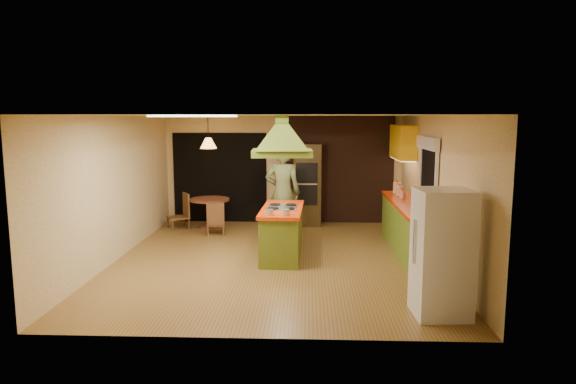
{
  "coord_description": "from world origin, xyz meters",
  "views": [
    {
      "loc": [
        0.58,
        -8.71,
        2.48
      ],
      "look_at": [
        0.22,
        0.3,
        1.15
      ],
      "focal_mm": 32.0,
      "sensor_mm": 36.0,
      "label": 1
    }
  ],
  "objects_px": {
    "man": "(283,193)",
    "refrigerator": "(442,253)",
    "dining_table": "(210,207)",
    "kitchen_island": "(282,232)",
    "canister_large": "(397,188)",
    "wall_oven": "(307,185)"
  },
  "relations": [
    {
      "from": "dining_table",
      "to": "canister_large",
      "type": "bearing_deg",
      "value": -10.4
    },
    {
      "from": "refrigerator",
      "to": "dining_table",
      "type": "bearing_deg",
      "value": 123.82
    },
    {
      "from": "kitchen_island",
      "to": "refrigerator",
      "type": "height_order",
      "value": "refrigerator"
    },
    {
      "from": "refrigerator",
      "to": "dining_table",
      "type": "xyz_separation_m",
      "value": [
        -3.87,
        4.99,
        -0.34
      ]
    },
    {
      "from": "kitchen_island",
      "to": "man",
      "type": "height_order",
      "value": "man"
    },
    {
      "from": "kitchen_island",
      "to": "refrigerator",
      "type": "distance_m",
      "value": 3.42
    },
    {
      "from": "wall_oven",
      "to": "canister_large",
      "type": "height_order",
      "value": "wall_oven"
    },
    {
      "from": "kitchen_island",
      "to": "wall_oven",
      "type": "relative_size",
      "value": 0.95
    },
    {
      "from": "kitchen_island",
      "to": "wall_oven",
      "type": "height_order",
      "value": "wall_oven"
    },
    {
      "from": "wall_oven",
      "to": "canister_large",
      "type": "distance_m",
      "value": 2.19
    },
    {
      "from": "man",
      "to": "dining_table",
      "type": "xyz_separation_m",
      "value": [
        -1.69,
        1.1,
        -0.5
      ]
    },
    {
      "from": "man",
      "to": "wall_oven",
      "type": "xyz_separation_m",
      "value": [
        0.47,
        1.52,
        -0.03
      ]
    },
    {
      "from": "kitchen_island",
      "to": "dining_table",
      "type": "distance_m",
      "value": 2.91
    },
    {
      "from": "refrigerator",
      "to": "kitchen_island",
      "type": "bearing_deg",
      "value": 124.62
    },
    {
      "from": "man",
      "to": "refrigerator",
      "type": "xyz_separation_m",
      "value": [
        2.17,
        -3.89,
        -0.17
      ]
    },
    {
      "from": "refrigerator",
      "to": "wall_oven",
      "type": "height_order",
      "value": "wall_oven"
    },
    {
      "from": "man",
      "to": "dining_table",
      "type": "relative_size",
      "value": 2.2
    },
    {
      "from": "kitchen_island",
      "to": "refrigerator",
      "type": "xyz_separation_m",
      "value": [
        2.12,
        -2.66,
        0.35
      ]
    },
    {
      "from": "wall_oven",
      "to": "canister_large",
      "type": "relative_size",
      "value": 8.32
    },
    {
      "from": "man",
      "to": "canister_large",
      "type": "relative_size",
      "value": 8.63
    },
    {
      "from": "refrigerator",
      "to": "dining_table",
      "type": "height_order",
      "value": "refrigerator"
    },
    {
      "from": "refrigerator",
      "to": "canister_large",
      "type": "bearing_deg",
      "value": 83.94
    }
  ]
}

